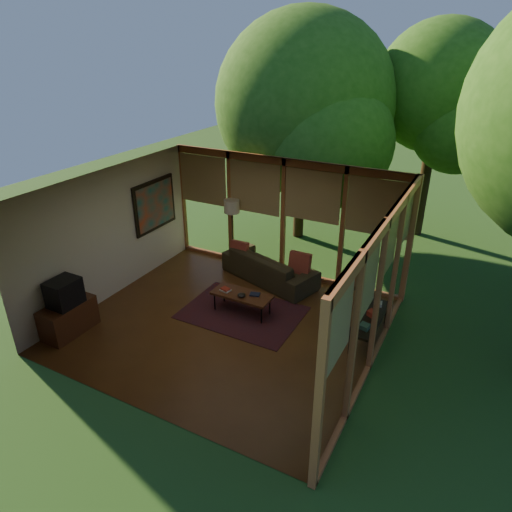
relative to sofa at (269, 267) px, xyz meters
The scene contains 25 objects.
floor 2.03m from the sofa, 87.67° to the right, with size 5.50×5.50×0.00m, color brown.
ceiling 3.10m from the sofa, 87.67° to the right, with size 5.50×5.50×0.00m, color white.
wall_left 3.49m from the sofa, 143.15° to the right, with size 0.04×5.00×2.70m, color silver.
wall_front 4.61m from the sofa, 88.97° to the right, with size 5.50×0.04×2.70m, color silver.
window_wall_back 1.14m from the sofa, 80.77° to the left, with size 5.50×0.12×2.70m, color #A35C32.
window_wall_right 3.61m from the sofa, 35.24° to the right, with size 0.12×5.00×2.70m, color #A35C32.
tree_nw 4.21m from the sofa, 99.18° to the left, with size 4.43×4.43×5.71m.
tree_ne 6.15m from the sofa, 60.94° to the left, with size 3.20×3.20×5.48m.
rug 1.54m from the sofa, 84.70° to the right, with size 2.31×1.64×0.01m, color maroon.
sofa is the anchor object (origin of this frame).
pillow_left 0.79m from the sofa, behind, with size 0.42×0.14×0.42m, color maroon.
pillow_right 0.80m from the sofa, ahead, with size 0.46×0.15×0.46m, color maroon.
ct_book_lower 1.55m from the sofa, 98.53° to the right, with size 0.20×0.15×0.03m, color beige.
ct_book_upper 1.55m from the sofa, 98.53° to the right, with size 0.17×0.13×0.03m, color maroon.
ct_book_side 1.45m from the sofa, 75.11° to the right, with size 0.19×0.14×0.03m, color black.
ct_bowl 1.59m from the sofa, 83.80° to the right, with size 0.16×0.16×0.07m, color black.
media_cabinet 4.29m from the sofa, 123.83° to the right, with size 0.50×1.00×0.60m, color #572C17.
television 4.31m from the sofa, 123.60° to the right, with size 0.45×0.55×0.50m, color black.
console_book_a 2.93m from the sofa, 32.01° to the right, with size 0.22×0.16×0.08m, color #315647.
console_book_b 2.72m from the sofa, 23.92° to the right, with size 0.21×0.16×0.10m, color maroon.
console_book_c 2.58m from the sofa, 15.77° to the right, with size 0.22×0.16×0.06m, color beige.
floor_lamp 1.57m from the sofa, 166.66° to the left, with size 0.36×0.36×1.65m.
coffee_table 1.48m from the sofa, 85.30° to the right, with size 1.20×0.50×0.43m.
side_console 2.74m from the sofa, 24.88° to the right, with size 0.60×1.40×0.46m.
wall_painting 2.96m from the sofa, 167.16° to the right, with size 0.06×1.35×1.15m.
Camera 1 is at (3.93, -6.22, 5.00)m, focal length 32.00 mm.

